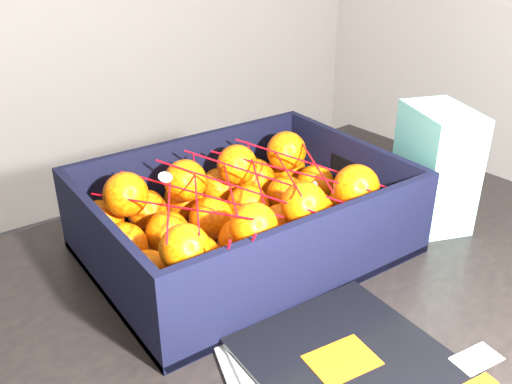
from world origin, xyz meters
TOP-DOWN VIEW (x-y plane):
  - table at (-0.03, -0.05)m, footprint 1.26×0.89m
  - produce_crate at (0.02, 0.08)m, footprint 0.45×0.33m
  - clementine_heap at (0.02, 0.08)m, footprint 0.42×0.32m
  - mesh_net at (0.01, 0.07)m, footprint 0.37×0.30m
  - retail_carton at (0.32, -0.02)m, footprint 0.13×0.15m

SIDE VIEW (x-z plane):
  - table at x=-0.03m, z-range 0.28..1.03m
  - produce_crate at x=0.02m, z-range 0.72..0.86m
  - clementine_heap at x=0.02m, z-range 0.75..0.87m
  - retail_carton at x=0.32m, z-range 0.75..0.94m
  - mesh_net at x=0.01m, z-range 0.82..0.91m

